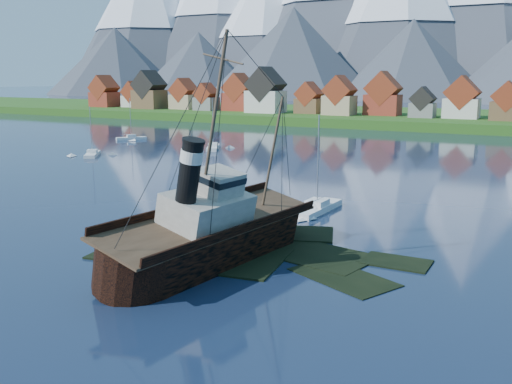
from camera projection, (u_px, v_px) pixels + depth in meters
The scene contains 10 objects.
ground at pixel (228, 254), 54.83m from camera, with size 1400.00×1400.00×0.00m, color #15233D.
shoal at pixel (255, 254), 55.95m from camera, with size 31.71×21.24×1.14m.
shore_bank at pixel (473, 124), 201.89m from camera, with size 600.00×80.00×3.20m, color #254B15.
seawall at pixel (455, 133), 169.02m from camera, with size 600.00×2.50×2.00m, color #3F3D38.
town at pixel (368, 98), 199.90m from camera, with size 250.96×16.69×17.30m.
tugboat_wreck at pixel (217, 229), 53.30m from camera, with size 6.44×27.73×21.97m.
sailboat_a at pixel (92, 155), 121.72m from camera, with size 7.02×8.61×10.95m.
sailboat_b at pixel (131, 139), 152.23m from camera, with size 6.58×7.34×11.46m.
sailboat_c at pixel (213, 148), 132.71m from camera, with size 6.43×9.55×12.25m.
sailboat_f at pixel (317, 209), 71.92m from camera, with size 3.03×10.39×12.66m.
Camera 1 is at (27.02, -45.11, 16.87)m, focal length 40.00 mm.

